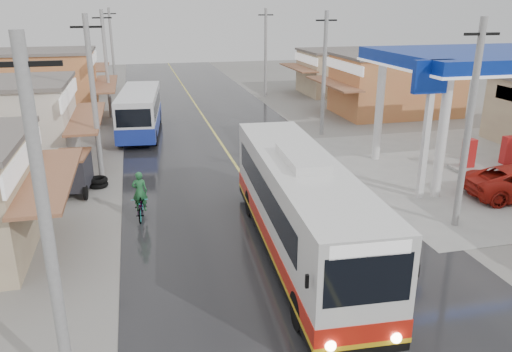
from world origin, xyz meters
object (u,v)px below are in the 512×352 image
Objects in this scene: tyre_stack at (98,182)px; second_bus at (140,111)px; coach_bus at (300,207)px; cyclist at (141,202)px; tricycle_near at (72,171)px.

second_bus is at bearing 77.12° from tyre_stack.
coach_bus is 13.00× the size of tyre_stack.
cyclist is at bearing -65.37° from tyre_stack.
tyre_stack is at bearing -97.22° from second_bus.
cyclist is at bearing -85.73° from second_bus.
coach_bus is at bearing -36.08° from cyclist.
tyre_stack is at bearing 32.89° from tricycle_near.
coach_bus is 5.84× the size of cyclist.
coach_bus reaches higher than second_bus.
tyre_stack is (-1.94, 4.23, -0.44)m from cyclist.
tricycle_near is (-2.99, 3.68, 0.40)m from cyclist.
cyclist is at bearing 142.90° from coach_bus.
tyre_stack is at bearing 132.97° from coach_bus.
second_bus is 4.36× the size of cyclist.
tricycle_near reaches higher than tyre_stack.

